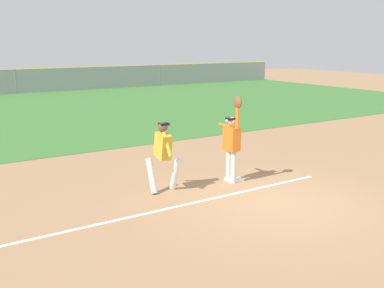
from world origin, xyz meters
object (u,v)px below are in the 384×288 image
Objects in this scene: runner at (163,152)px; fielder at (232,140)px; baseball at (227,121)px; parked_car_blue at (131,76)px; first_base at (234,179)px; parked_car_green at (54,79)px.

fielder is at bearing -6.07° from runner.
fielder reaches higher than baseball.
runner is 23.24× the size of baseball.
runner is 0.38× the size of parked_car_blue.
baseball reaches higher than first_base.
runner reaches higher than first_base.
parked_car_blue is (10.05, 27.20, -0.96)m from baseball.
runner is at bearing -106.61° from parked_car_green.
baseball is 0.02× the size of parked_car_green.
runner is at bearing 172.83° from baseball.
baseball is (-0.14, 0.05, 0.51)m from fielder.
parked_car_green is (3.64, 27.98, -0.96)m from baseball.
parked_car_green is (5.38, 27.76, -0.32)m from runner.
parked_car_green is 6.46m from parked_car_blue.
fielder reaches higher than first_base.
first_base is at bearing -102.50° from parked_car_green.
baseball is 29.02m from parked_car_blue.
parked_car_blue is at bearing -109.43° from fielder.
baseball is (1.74, -0.22, 0.64)m from runner.
parked_car_blue is at bearing -12.58° from parked_car_green.
parked_car_blue is (6.41, -0.78, 0.00)m from parked_car_green.
runner is 1.86m from baseball.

